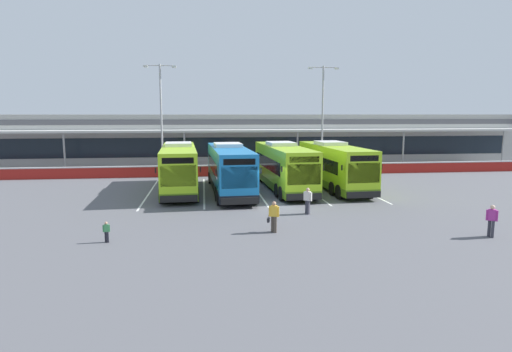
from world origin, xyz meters
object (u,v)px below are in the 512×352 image
coach_bus_leftmost (179,169)px  pedestrian_child (106,231)px  pedestrian_near_bin (492,220)px  lamp_post_centre (323,112)px  coach_bus_left_centre (229,170)px  coach_bus_right_centre (334,166)px  coach_bus_centre (283,167)px  pedestrian_with_handbag (274,216)px  pedestrian_in_dark_coat (308,200)px  lamp_post_west (161,112)px

coach_bus_leftmost → pedestrian_child: 13.97m
pedestrian_near_bin → lamp_post_centre: (-1.54, 25.43, 5.42)m
coach_bus_left_centre → lamp_post_centre: bearing=47.7°
coach_bus_leftmost → pedestrian_child: coach_bus_leftmost is taller
pedestrian_child → coach_bus_right_centre: bearing=41.7°
coach_bus_centre → pedestrian_near_bin: 16.65m
pedestrian_with_handbag → pedestrian_near_bin: (10.54, -2.18, 0.02)m
coach_bus_centre → coach_bus_left_centre: bearing=-168.3°
pedestrian_in_dark_coat → coach_bus_leftmost: bearing=132.0°
coach_bus_left_centre → pedestrian_in_dark_coat: 8.99m
coach_bus_right_centre → pedestrian_near_bin: bearing=-77.0°
coach_bus_left_centre → pedestrian_child: (-6.60, -12.44, -1.24)m
pedestrian_child → pedestrian_near_bin: bearing=-4.3°
coach_bus_centre → pedestrian_near_bin: bearing=-62.5°
lamp_post_centre → coach_bus_centre: bearing=-119.9°
pedestrian_child → pedestrian_near_bin: pedestrian_near_bin is taller
pedestrian_near_bin → lamp_post_west: bearing=125.3°
pedestrian_in_dark_coat → pedestrian_child: bearing=-157.2°
pedestrian_with_handbag → lamp_post_west: 25.38m
pedestrian_in_dark_coat → lamp_post_west: bearing=117.8°
pedestrian_child → pedestrian_in_dark_coat: bearing=22.8°
pedestrian_in_dark_coat → pedestrian_near_bin: same height
pedestrian_near_bin → lamp_post_west: size_ratio=0.15×
coach_bus_left_centre → coach_bus_right_centre: 8.71m
coach_bus_left_centre → coach_bus_centre: bearing=11.7°
coach_bus_centre → pedestrian_child: size_ratio=12.20×
coach_bus_leftmost → coach_bus_right_centre: 12.55m
coach_bus_right_centre → coach_bus_left_centre: bearing=-172.6°
pedestrian_with_handbag → pedestrian_child: (-8.15, -0.79, -0.32)m
pedestrian_with_handbag → pedestrian_in_dark_coat: (2.72, 3.78, 0.02)m
coach_bus_right_centre → pedestrian_near_bin: size_ratio=7.56×
pedestrian_in_dark_coat → lamp_post_west: 23.00m
pedestrian_in_dark_coat → pedestrian_near_bin: (7.82, -5.97, 0.00)m
coach_bus_left_centre → coach_bus_centre: same height
coach_bus_left_centre → pedestrian_with_handbag: coach_bus_left_centre is taller
lamp_post_west → pedestrian_in_dark_coat: bearing=-62.2°
coach_bus_leftmost → pedestrian_near_bin: size_ratio=7.56×
coach_bus_leftmost → lamp_post_west: size_ratio=1.11×
pedestrian_with_handbag → lamp_post_centre: lamp_post_centre is taller
lamp_post_centre → pedestrian_with_handbag: bearing=-111.2°
pedestrian_with_handbag → coach_bus_right_centre: bearing=61.0°
coach_bus_right_centre → lamp_post_centre: size_ratio=1.11×
pedestrian_child → lamp_post_centre: size_ratio=0.09×
pedestrian_with_handbag → lamp_post_west: (-7.69, 23.57, 5.43)m
coach_bus_centre → coach_bus_right_centre: 4.23m
coach_bus_leftmost → lamp_post_west: lamp_post_west is taller
coach_bus_leftmost → pedestrian_with_handbag: (5.46, -12.86, -0.93)m
coach_bus_right_centre → pedestrian_child: bearing=-138.3°
coach_bus_leftmost → pedestrian_near_bin: coach_bus_leftmost is taller
pedestrian_child → coach_bus_left_centre: bearing=62.1°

